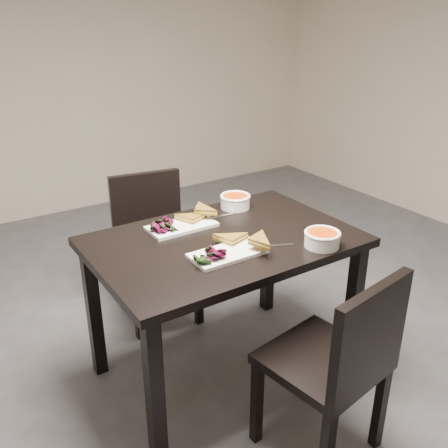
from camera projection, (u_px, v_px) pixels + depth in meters
name	position (u px, v px, depth m)	size (l,w,h in m)	color
ground	(234.00, 341.00, 2.78)	(5.00, 5.00, 0.00)	#47474C
table	(224.00, 257.00, 2.31)	(1.20, 0.80, 0.75)	black
chair_near	(340.00, 359.00, 1.89)	(0.48, 0.48, 0.85)	black
chair_far	(153.00, 238.00, 2.91)	(0.48, 0.48, 0.85)	black
plate_near	(228.00, 253.00, 2.11)	(0.33, 0.16, 0.02)	white
sandwich_near	(238.00, 241.00, 2.14)	(0.16, 0.12, 0.05)	olive
salad_near	(208.00, 253.00, 2.05)	(0.10, 0.09, 0.05)	black
soup_bowl_near	(322.00, 238.00, 2.18)	(0.16, 0.16, 0.07)	white
cutlery_near	(274.00, 246.00, 2.19)	(0.18, 0.02, 0.00)	silver
plate_far	(182.00, 226.00, 2.37)	(0.33, 0.16, 0.02)	white
sandwich_far	(195.00, 218.00, 2.38)	(0.16, 0.12, 0.05)	olive
salad_far	(163.00, 225.00, 2.31)	(0.10, 0.09, 0.05)	black
soup_bowl_far	(235.00, 200.00, 2.61)	(0.16, 0.16, 0.07)	white
cutlery_far	(219.00, 217.00, 2.50)	(0.18, 0.02, 0.00)	silver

